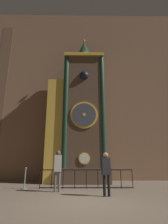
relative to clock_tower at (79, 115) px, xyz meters
name	(u,v)px	position (x,y,z in m)	size (l,w,h in m)	color
ground_plane	(85,203)	(0.33, -5.14, -4.35)	(28.00, 28.00, 0.00)	brown
cathedral_back_wall	(82,88)	(0.24, 1.49, 2.67)	(24.00, 0.32, 14.04)	#846047
clock_tower	(79,115)	(0.00, 0.00, 0.00)	(4.10, 1.78, 10.44)	brown
railing_fence	(86,178)	(0.46, -2.14, -3.83)	(4.76, 0.05, 0.93)	black
visitor_near	(58,166)	(-0.90, -3.06, -3.24)	(0.37, 0.27, 1.83)	#58554F
visitor_far	(106,169)	(1.22, -4.08, -3.31)	(0.37, 0.26, 1.70)	black
stanchion_post	(25,182)	(-2.65, -2.19, -4.01)	(0.28, 0.28, 1.04)	gray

